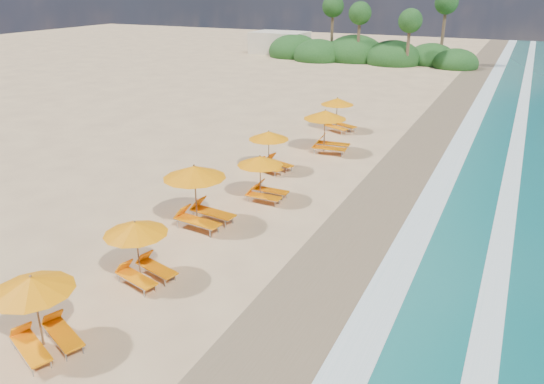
{
  "coord_description": "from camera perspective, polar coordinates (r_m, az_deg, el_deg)",
  "views": [
    {
      "loc": [
        8.31,
        -17.24,
        8.92
      ],
      "look_at": [
        0.0,
        0.0,
        1.2
      ],
      "focal_mm": 34.46,
      "sensor_mm": 36.0,
      "label": 1
    }
  ],
  "objects": [
    {
      "name": "station_7",
      "position": [
        33.9,
        7.3,
        8.63
      ],
      "size": [
        2.82,
        2.79,
        2.15
      ],
      "rotation": [
        0.0,
        0.0,
        -0.42
      ],
      "color": "olive",
      "rests_on": "ground"
    },
    {
      "name": "station_4",
      "position": [
        22.64,
        -0.94,
        1.86
      ],
      "size": [
        2.18,
        2.0,
        2.03
      ],
      "rotation": [
        0.0,
        0.0,
        0.0
      ],
      "color": "olive",
      "rests_on": "ground"
    },
    {
      "name": "ground",
      "position": [
        21.12,
        0.0,
        -3.02
      ],
      "size": [
        160.0,
        160.0,
        0.0
      ],
      "primitive_type": "plane",
      "color": "#D5B17D",
      "rests_on": "ground"
    },
    {
      "name": "beach_building",
      "position": [
        72.33,
        0.85,
        16.0
      ],
      "size": [
        7.0,
        5.0,
        2.8
      ],
      "primitive_type": "cube",
      "color": "beige",
      "rests_on": "ground"
    },
    {
      "name": "station_5",
      "position": [
        26.25,
        -0.11,
        4.78
      ],
      "size": [
        2.63,
        2.57,
        2.07
      ],
      "rotation": [
        0.0,
        0.0,
        -0.31
      ],
      "color": "olive",
      "rests_on": "ground"
    },
    {
      "name": "treeline",
      "position": [
        65.83,
        9.78,
        14.75
      ],
      "size": [
        25.8,
        8.8,
        9.74
      ],
      "color": "#163D14",
      "rests_on": "ground"
    },
    {
      "name": "surf_foam",
      "position": [
        19.47,
        18.18,
        -6.42
      ],
      "size": [
        4.0,
        160.0,
        0.01
      ],
      "color": "white",
      "rests_on": "ground"
    },
    {
      "name": "station_3",
      "position": [
        20.34,
        -7.95,
        0.02
      ],
      "size": [
        2.85,
        2.69,
        2.49
      ],
      "rotation": [
        0.0,
        0.0,
        -0.1
      ],
      "color": "olive",
      "rests_on": "ground"
    },
    {
      "name": "station_1",
      "position": [
        14.82,
        -24.13,
        -11.63
      ],
      "size": [
        2.76,
        2.73,
        2.13
      ],
      "rotation": [
        0.0,
        0.0,
        -0.39
      ],
      "color": "olive",
      "rests_on": "ground"
    },
    {
      "name": "station_2",
      "position": [
        17.0,
        -14.18,
        -5.94
      ],
      "size": [
        2.55,
        2.47,
        2.06
      ],
      "rotation": [
        0.0,
        0.0,
        -0.26
      ],
      "color": "olive",
      "rests_on": "ground"
    },
    {
      "name": "wet_sand",
      "position": [
        19.88,
        10.48,
        -5.07
      ],
      "size": [
        4.0,
        160.0,
        0.01
      ],
      "primitive_type": "cube",
      "color": "#836A4E",
      "rests_on": "ground"
    },
    {
      "name": "station_6",
      "position": [
        29.36,
        6.12,
        6.92
      ],
      "size": [
        2.8,
        2.64,
        2.43
      ],
      "rotation": [
        0.0,
        0.0,
        0.11
      ],
      "color": "olive",
      "rests_on": "ground"
    }
  ]
}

